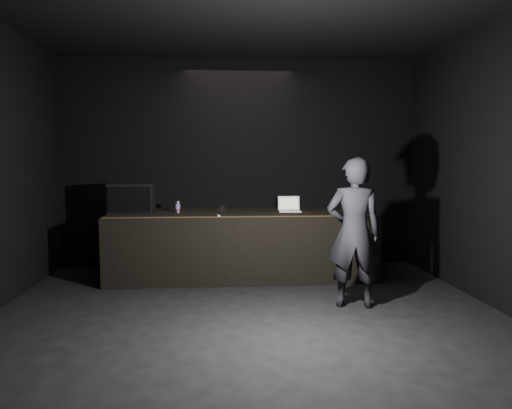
{
  "coord_description": "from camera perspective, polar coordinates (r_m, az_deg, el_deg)",
  "views": [
    {
      "loc": [
        -0.36,
        -5.0,
        1.79
      ],
      "look_at": [
        0.2,
        2.3,
        1.15
      ],
      "focal_mm": 35.0,
      "sensor_mm": 36.0,
      "label": 1
    }
  ],
  "objects": [
    {
      "name": "ground",
      "position": [
        5.32,
        -0.28,
        -14.68
      ],
      "size": [
        7.0,
        7.0,
        0.0
      ],
      "primitive_type": "plane",
      "color": "black",
      "rests_on": "ground"
    },
    {
      "name": "room_walls",
      "position": [
        5.01,
        -0.29,
        7.64
      ],
      "size": [
        6.1,
        7.1,
        3.52
      ],
      "color": "black",
      "rests_on": "ground"
    },
    {
      "name": "stage_riser",
      "position": [
        7.84,
        -1.74,
        -4.48
      ],
      "size": [
        4.0,
        1.5,
        1.0
      ],
      "primitive_type": "cube",
      "color": "black",
      "rests_on": "ground"
    },
    {
      "name": "riser_lip",
      "position": [
        7.07,
        -1.47,
        -1.38
      ],
      "size": [
        3.92,
        0.1,
        0.01
      ],
      "primitive_type": "cube",
      "color": "brown",
      "rests_on": "stage_riser"
    },
    {
      "name": "stage_monitor",
      "position": [
        7.85,
        -14.02,
        0.69
      ],
      "size": [
        0.67,
        0.49,
        0.45
      ],
      "rotation": [
        0.0,
        0.0,
        -0.0
      ],
      "color": "black",
      "rests_on": "stage_riser"
    },
    {
      "name": "cable",
      "position": [
        8.2,
        -9.89,
        -0.56
      ],
      "size": [
        0.8,
        0.02,
        0.02
      ],
      "primitive_type": "cylinder",
      "rotation": [
        0.0,
        1.57,
        0.01
      ],
      "color": "black",
      "rests_on": "stage_riser"
    },
    {
      "name": "laptop",
      "position": [
        7.85,
        3.82,
        -0.35
      ],
      "size": [
        0.35,
        0.31,
        0.23
      ],
      "rotation": [
        0.0,
        0.0,
        -0.03
      ],
      "color": "white",
      "rests_on": "stage_riser"
    },
    {
      "name": "beer_can",
      "position": [
        7.71,
        -8.94,
        -0.28
      ],
      "size": [
        0.08,
        0.08,
        0.18
      ],
      "color": "silver",
      "rests_on": "stage_riser"
    },
    {
      "name": "plastic_cup",
      "position": [
        7.84,
        -3.82,
        -0.42
      ],
      "size": [
        0.08,
        0.08,
        0.1
      ],
      "primitive_type": "cylinder",
      "color": "white",
      "rests_on": "stage_riser"
    },
    {
      "name": "wii_remote",
      "position": [
        7.11,
        -4.34,
        -1.3
      ],
      "size": [
        0.06,
        0.14,
        0.03
      ],
      "primitive_type": "cube",
      "rotation": [
        0.0,
        0.0,
        0.2
      ],
      "color": "white",
      "rests_on": "stage_riser"
    },
    {
      "name": "person",
      "position": [
        6.22,
        11.16,
        -3.16
      ],
      "size": [
        0.73,
        0.55,
        1.84
      ],
      "primitive_type": "imported",
      "rotation": [
        0.0,
        0.0,
        2.97
      ],
      "color": "black",
      "rests_on": "ground"
    }
  ]
}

